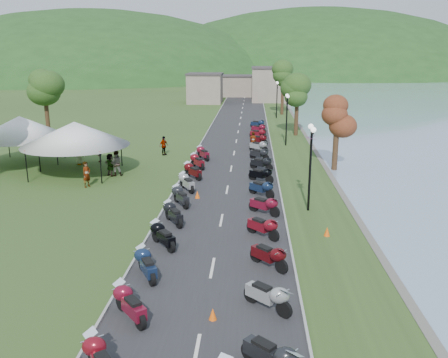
{
  "coord_description": "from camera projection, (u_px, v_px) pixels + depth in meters",
  "views": [
    {
      "loc": [
        1.63,
        -8.74,
        9.08
      ],
      "look_at": [
        -0.1,
        20.03,
        1.3
      ],
      "focal_mm": 38.0,
      "sensor_mm": 36.0,
      "label": 1
    }
  ],
  "objects": [
    {
      "name": "pedestrian_c",
      "position": [
        100.0,
        162.0,
        40.29
      ],
      "size": [
        0.74,
        1.2,
        1.73
      ],
      "primitive_type": "imported",
      "rotation": [
        0.0,
        0.0,
        4.98
      ],
      "color": "slate",
      "rests_on": "ground"
    },
    {
      "name": "pedestrian_a",
      "position": [
        88.0,
        187.0,
        32.78
      ],
      "size": [
        0.71,
        0.8,
        1.8
      ],
      "primitive_type": "imported",
      "rotation": [
        0.0,
        0.0,
        1.13
      ],
      "color": "slate",
      "rests_on": "ground"
    },
    {
      "name": "tree_lakeside",
      "position": [
        337.0,
        127.0,
        36.68
      ],
      "size": [
        2.43,
        2.43,
        6.76
      ],
      "primitive_type": null,
      "color": "#345B20",
      "rests_on": "ground"
    },
    {
      "name": "moto_row_left",
      "position": [
        162.0,
        236.0,
        22.56
      ],
      "size": [
        2.6,
        40.45,
        1.1
      ],
      "primitive_type": null,
      "color": "#331411",
      "rests_on": "ground"
    },
    {
      "name": "far_building",
      "position": [
        234.0,
        86.0,
        92.26
      ],
      "size": [
        18.0,
        16.0,
        5.0
      ],
      "primitive_type": "cube",
      "color": "gray",
      "rests_on": "ground"
    },
    {
      "name": "traffic_cone_near",
      "position": [
        213.0,
        314.0,
        16.51
      ],
      "size": [
        0.29,
        0.29,
        0.46
      ],
      "primitive_type": "cone",
      "color": "#F2590C",
      "rests_on": "ground"
    },
    {
      "name": "vendor_tent_side",
      "position": [
        22.0,
        140.0,
        38.93
      ],
      "size": [
        5.0,
        5.0,
        4.0
      ],
      "primitive_type": null,
      "color": "white",
      "rests_on": "ground"
    },
    {
      "name": "hills_backdrop",
      "position": [
        249.0,
        73.0,
        203.62
      ],
      "size": [
        360.0,
        120.0,
        76.0
      ],
      "primitive_type": null,
      "color": "#285621",
      "rests_on": "ground"
    },
    {
      "name": "vendor_tent_main",
      "position": [
        76.0,
        148.0,
        35.88
      ],
      "size": [
        5.38,
        5.38,
        4.0
      ],
      "primitive_type": null,
      "color": "white",
      "rests_on": "ground"
    },
    {
      "name": "pedestrian_b",
      "position": [
        117.0,
        176.0,
        35.78
      ],
      "size": [
        1.01,
        0.66,
        1.93
      ],
      "primitive_type": "imported",
      "rotation": [
        0.0,
        0.0,
        3.31
      ],
      "color": "slate",
      "rests_on": "ground"
    },
    {
      "name": "moto_row_right",
      "position": [
        261.0,
        169.0,
        35.6
      ],
      "size": [
        2.6,
        47.82,
        1.1
      ],
      "primitive_type": null,
      "color": "#331411",
      "rests_on": "ground"
    },
    {
      "name": "road",
      "position": [
        236.0,
        141.0,
        49.43
      ],
      "size": [
        7.0,
        120.0,
        0.02
      ],
      "primitive_type": "cube",
      "color": "#2C2C2F",
      "rests_on": "ground"
    }
  ]
}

